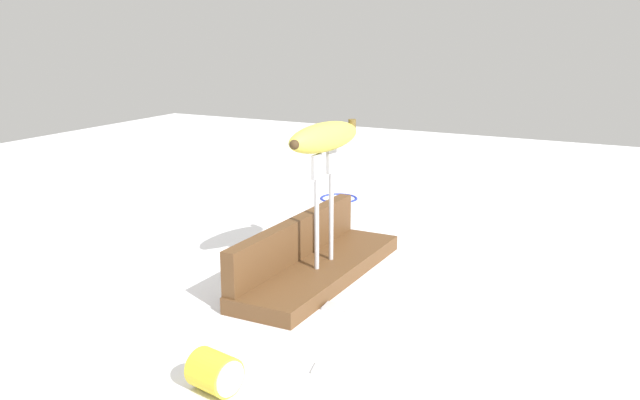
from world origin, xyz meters
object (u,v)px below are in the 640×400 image
fork_fallen_near (365,372)px  fork_fallen_far (366,311)px  fork_stand_center (324,198)px  wire_coil (339,197)px  banana_raised_center (324,137)px  banana_chunk_near (215,372)px

fork_fallen_near → fork_fallen_far: 0.17m
fork_stand_center → fork_fallen_far: bearing=-129.4°
wire_coil → banana_raised_center: bearing=-156.6°
fork_stand_center → fork_fallen_near: 0.33m
wire_coil → fork_stand_center: bearing=-156.6°
banana_raised_center → fork_fallen_near: bearing=-144.3°
banana_chunk_near → fork_fallen_near: bearing=-50.5°
banana_raised_center → fork_fallen_near: size_ratio=1.01×
fork_fallen_near → fork_fallen_far: same height
fork_stand_center → fork_fallen_far: 0.19m
banana_raised_center → banana_chunk_near: 0.41m
fork_fallen_far → wire_coil: 0.63m
fork_fallen_near → banana_chunk_near: (-0.10, 0.13, 0.02)m
fork_fallen_far → fork_fallen_near: bearing=-156.7°
wire_coil → fork_fallen_near: bearing=-152.0°
fork_fallen_near → fork_stand_center: bearing=35.7°
fork_stand_center → banana_raised_center: bearing=172.1°
fork_stand_center → fork_fallen_near: size_ratio=1.06×
fork_stand_center → banana_raised_center: 0.09m
fork_stand_center → fork_fallen_far: (-0.09, -0.11, -0.12)m
banana_chunk_near → wire_coil: size_ratio=0.65×
banana_chunk_near → wire_coil: banana_chunk_near is taller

